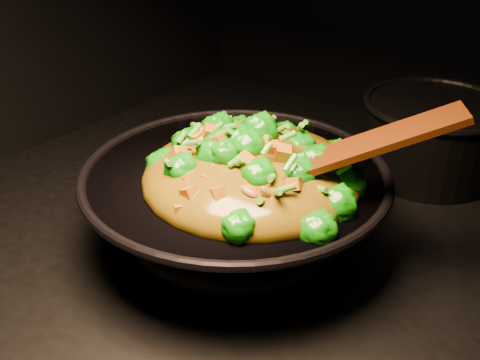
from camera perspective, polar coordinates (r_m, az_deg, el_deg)
The scene contains 4 objects.
wok at distance 0.85m, azimuth -0.42°, elevation -2.78°, with size 0.42×0.42×0.12m, color black, non-canonical shape.
stir_fry at distance 0.78m, azimuth 1.11°, elevation 3.14°, with size 0.29×0.29×0.10m, color #127B08, non-canonical shape.
spatula at distance 0.75m, azimuth 8.23°, elevation 2.08°, with size 0.34×0.05×0.01m, color #3E0F04.
back_pot at distance 1.10m, azimuth 17.70°, elevation 3.93°, with size 0.23×0.23×0.13m, color black.
Camera 1 is at (0.36, -0.66, 1.42)m, focal length 45.00 mm.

